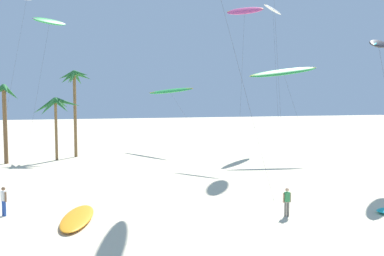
{
  "coord_description": "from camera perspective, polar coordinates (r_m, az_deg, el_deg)",
  "views": [
    {
      "loc": [
        -5.68,
        0.1,
        6.36
      ],
      "look_at": [
        0.7,
        18.83,
        5.0
      ],
      "focal_mm": 34.19,
      "sensor_mm": 36.0,
      "label": 1
    }
  ],
  "objects": [
    {
      "name": "flying_kite_5",
      "position": [
        53.91,
        -21.33,
        15.21
      ],
      "size": [
        5.17,
        7.37,
        17.8
      ],
      "color": "green",
      "rests_on": "ground"
    },
    {
      "name": "person_mid_field",
      "position": [
        23.44,
        -27.3,
        -9.95
      ],
      "size": [
        0.35,
        0.42,
        1.66
      ],
      "color": "#284CA3",
      "rests_on": "ground"
    },
    {
      "name": "flying_kite_1",
      "position": [
        43.39,
        14.07,
        8.47
      ],
      "size": [
        8.31,
        8.11,
        10.91
      ],
      "color": "green",
      "rests_on": "ground"
    },
    {
      "name": "flying_kite_0",
      "position": [
        49.22,
        -3.46,
        5.79
      ],
      "size": [
        4.82,
        13.52,
        8.55
      ],
      "color": "green",
      "rests_on": "ground"
    },
    {
      "name": "person_far_watcher",
      "position": [
        21.52,
        14.58,
        -10.92
      ],
      "size": [
        0.51,
        0.23,
        1.62
      ],
      "color": "slate",
      "rests_on": "ground"
    },
    {
      "name": "flying_kite_2",
      "position": [
        46.3,
        8.21,
        17.63
      ],
      "size": [
        3.83,
        4.98,
        18.11
      ],
      "color": "#EA5193",
      "rests_on": "ground"
    },
    {
      "name": "palm_tree_4",
      "position": [
        44.99,
        -17.87,
        6.38
      ],
      "size": [
        3.87,
        3.46,
        10.16
      ],
      "color": "brown",
      "rests_on": "ground"
    },
    {
      "name": "palm_tree_3",
      "position": [
        43.03,
        -20.51,
        2.97
      ],
      "size": [
        5.07,
        4.64,
        6.99
      ],
      "color": "brown",
      "rests_on": "ground"
    },
    {
      "name": "palm_tree_2",
      "position": [
        42.67,
        -27.24,
        3.66
      ],
      "size": [
        3.14,
        3.73,
        8.3
      ],
      "color": "brown",
      "rests_on": "ground"
    },
    {
      "name": "grounded_kite_0",
      "position": [
        21.3,
        -17.43,
        -13.18
      ],
      "size": [
        2.51,
        4.96,
        0.3
      ],
      "color": "orange",
      "rests_on": "ground"
    },
    {
      "name": "flying_kite_4",
      "position": [
        55.51,
        12.52,
        17.57
      ],
      "size": [
        7.21,
        11.69,
        20.2
      ],
      "color": "white",
      "rests_on": "ground"
    },
    {
      "name": "flying_kite_7",
      "position": [
        34.02,
        27.08,
        11.64
      ],
      "size": [
        5.81,
        5.8,
        12.19
      ],
      "color": "black",
      "rests_on": "ground"
    }
  ]
}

